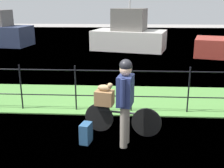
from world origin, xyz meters
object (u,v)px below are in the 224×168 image
at_px(wooden_crate, 104,98).
at_px(cyclist_person, 125,96).
at_px(terrier_dog, 106,87).
at_px(moored_boat_far, 129,35).
at_px(backpack_on_paving, 86,133).
at_px(bicycle_main, 121,119).

distance_m(wooden_crate, cyclist_person, 0.74).
bearing_deg(terrier_dog, moored_boat_far, 87.30).
bearing_deg(backpack_on_paving, moored_boat_far, 9.45).
relative_size(terrier_dog, backpack_on_paving, 0.81).
distance_m(bicycle_main, moored_boat_far, 10.65).
bearing_deg(backpack_on_paving, bicycle_main, -43.75).
distance_m(wooden_crate, backpack_on_paving, 0.82).
distance_m(wooden_crate, moored_boat_far, 10.58).
distance_m(bicycle_main, wooden_crate, 0.57).
bearing_deg(moored_boat_far, cyclist_person, -90.47).
distance_m(wooden_crate, terrier_dog, 0.23).
height_order(bicycle_main, wooden_crate, wooden_crate).
distance_m(bicycle_main, backpack_on_paving, 0.81).
distance_m(cyclist_person, moored_boat_far, 11.11).
height_order(wooden_crate, backpack_on_paving, wooden_crate).
bearing_deg(backpack_on_paving, terrier_dog, -21.21).
height_order(terrier_dog, cyclist_person, cyclist_person).
bearing_deg(cyclist_person, moored_boat_far, 89.53).
bearing_deg(bicycle_main, cyclist_person, -80.69).
bearing_deg(terrier_dog, wooden_crate, 168.56).
xyz_separation_m(backpack_on_paving, moored_boat_far, (0.85, 11.07, 0.64)).
xyz_separation_m(bicycle_main, wooden_crate, (-0.35, 0.07, 0.43)).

